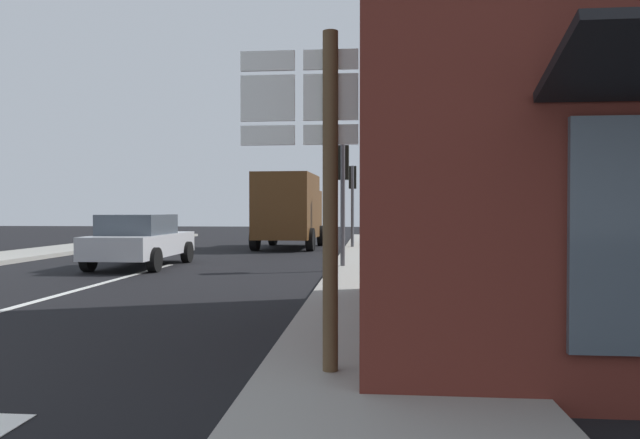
{
  "coord_description": "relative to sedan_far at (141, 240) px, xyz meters",
  "views": [
    {
      "loc": [
        5.8,
        -4.08,
        1.59
      ],
      "look_at": [
        4.5,
        10.46,
        1.35
      ],
      "focal_mm": 32.03,
      "sensor_mm": 36.0,
      "label": 1
    }
  ],
  "objects": [
    {
      "name": "ground_plane",
      "position": [
        0.62,
        -1.33,
        -0.76
      ],
      "size": [
        80.0,
        80.0,
        0.0
      ],
      "primitive_type": "plane",
      "color": "black"
    },
    {
      "name": "route_sign_post",
      "position": [
        6.05,
        -10.26,
        1.24
      ],
      "size": [
        1.66,
        0.14,
        3.2
      ],
      "color": "brown",
      "rests_on": "ground"
    },
    {
      "name": "traffic_light_near_right",
      "position": [
        5.68,
        -0.4,
        1.68
      ],
      "size": [
        0.3,
        0.49,
        3.29
      ],
      "color": "#47474C",
      "rests_on": "ground"
    },
    {
      "name": "delivery_truck",
      "position": [
        3.03,
        8.06,
        0.89
      ],
      "size": [
        2.63,
        5.07,
        3.05
      ],
      "color": "#4C2D14",
      "rests_on": "ground"
    },
    {
      "name": "lane_centre_stripe",
      "position": [
        0.62,
        -5.33,
        -0.75
      ],
      "size": [
        0.16,
        12.0,
        0.01
      ],
      "primitive_type": "cube",
      "color": "silver",
      "rests_on": "ground"
    },
    {
      "name": "sidewalk_right",
      "position": [
        6.6,
        -3.33,
        -0.69
      ],
      "size": [
        2.43,
        44.0,
        0.14
      ],
      "primitive_type": "cube",
      "color": "gray",
      "rests_on": "ground"
    },
    {
      "name": "traffic_light_far_right",
      "position": [
        5.68,
        7.37,
        1.72
      ],
      "size": [
        0.3,
        0.49,
        3.35
      ],
      "color": "#47474C",
      "rests_on": "ground"
    },
    {
      "name": "sedan_far",
      "position": [
        0.0,
        0.0,
        0.0
      ],
      "size": [
        2.01,
        4.22,
        1.47
      ],
      "color": "#B7BABF",
      "rests_on": "ground"
    }
  ]
}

